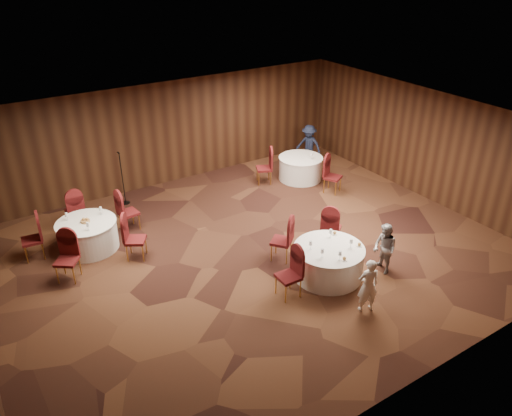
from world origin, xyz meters
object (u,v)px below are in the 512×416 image
table_right (300,168)px  woman_b (385,249)px  table_main (328,262)px  woman_a (368,286)px  mic_stand (124,189)px  man_c (309,145)px  table_left (88,235)px

table_right → woman_b: (-1.53, -5.17, 0.23)m
table_main → woman_a: size_ratio=1.30×
table_main → table_right: size_ratio=1.14×
mic_stand → woman_a: 7.82m
table_main → woman_b: (1.19, -0.55, 0.23)m
mic_stand → man_c: 6.36m
table_left → mic_stand: size_ratio=0.92×
table_main → man_c: 6.55m
table_right → mic_stand: bearing=165.4°
table_left → woman_a: bearing=-53.1°
woman_a → table_right: bearing=-96.6°
table_left → woman_b: woman_b is taller
table_main → woman_b: bearing=-24.9°
table_main → mic_stand: 6.59m
table_right → woman_a: size_ratio=1.14×
mic_stand → woman_b: 7.62m
woman_a → woman_b: 1.55m
table_right → mic_stand: 5.56m
table_left → woman_b: bearing=-40.7°
woman_b → man_c: (2.47, 5.97, 0.10)m
woman_a → woman_b: (1.31, 0.82, -0.01)m
table_main → man_c: bearing=56.0°
table_left → table_right: same height
table_right → mic_stand: (-5.39, 1.40, 0.09)m
table_main → table_right: 5.36m
table_left → man_c: 8.04m
woman_b → woman_a: bearing=-48.5°
table_left → mic_stand: mic_stand is taller
table_main → woman_a: (-0.13, -1.37, 0.24)m
table_right → man_c: (0.94, 0.80, 0.33)m
woman_a → man_c: size_ratio=0.87×
table_right → man_c: bearing=40.3°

